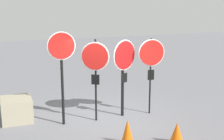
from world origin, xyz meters
TOP-DOWN VIEW (x-y plane):
  - ground_plane at (0.00, 0.00)m, footprint 40.00×40.00m
  - stop_sign_0 at (-1.38, 0.08)m, footprint 0.79×0.13m
  - stop_sign_1 at (-0.42, 0.04)m, footprint 0.73×0.44m
  - stop_sign_2 at (0.51, 0.13)m, footprint 0.85×0.41m
  - stop_sign_3 at (1.38, 0.02)m, footprint 0.84×0.15m
  - traffic_cone_0 at (1.04, -2.12)m, footprint 0.44×0.44m
  - traffic_cone_1 at (-0.14, -1.72)m, footprint 0.39×0.39m
  - storage_crate at (-2.64, 0.89)m, footprint 0.89×0.94m

SIDE VIEW (x-z plane):
  - ground_plane at x=0.00m, z-range 0.00..0.00m
  - traffic_cone_0 at x=1.04m, z-range 0.00..0.57m
  - traffic_cone_1 at x=-0.14m, z-range 0.00..0.66m
  - storage_crate at x=-2.64m, z-range 0.00..0.70m
  - stop_sign_2 at x=0.51m, z-range 0.48..2.88m
  - stop_sign_1 at x=-0.42m, z-range 0.57..3.03m
  - stop_sign_3 at x=1.38m, z-range 0.62..3.03m
  - stop_sign_0 at x=-1.38m, z-range 0.60..3.32m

